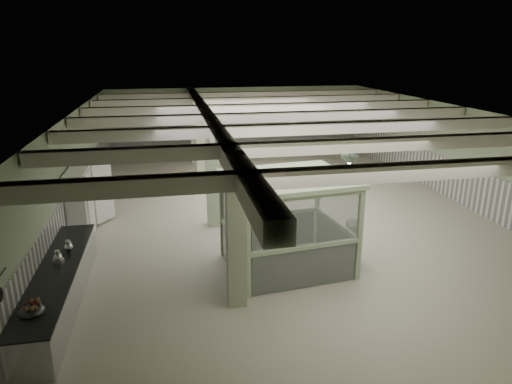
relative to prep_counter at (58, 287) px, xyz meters
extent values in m
plane|color=beige|center=(6.54, 5.29, -0.46)|extent=(20.00, 20.00, 0.00)
cube|color=beige|center=(6.54, 5.29, 3.14)|extent=(14.00, 20.00, 0.02)
cube|color=#9EB08D|center=(6.54, 15.29, 1.34)|extent=(14.00, 0.02, 3.60)
cube|color=#9EB08D|center=(6.54, -4.71, 1.34)|extent=(14.00, 0.02, 3.60)
cube|color=#9EB08D|center=(-0.46, 5.29, 1.34)|extent=(0.02, 20.00, 3.60)
cube|color=#9EB08D|center=(13.54, 5.29, 1.34)|extent=(0.02, 20.00, 3.60)
cube|color=white|center=(-0.43, 5.29, 0.29)|extent=(0.05, 19.90, 1.50)
cube|color=white|center=(13.52, 5.29, 0.29)|extent=(0.05, 19.90, 1.50)
cube|color=white|center=(6.54, 15.26, 0.29)|extent=(13.90, 0.05, 1.50)
cube|color=silver|center=(4.04, 5.29, 2.92)|extent=(0.45, 19.90, 0.40)
cube|color=silver|center=(6.54, -2.21, 2.96)|extent=(13.90, 0.35, 0.32)
cube|color=silver|center=(6.54, 0.29, 2.96)|extent=(13.90, 0.35, 0.32)
cube|color=silver|center=(6.54, 2.79, 2.96)|extent=(13.90, 0.35, 0.32)
cube|color=silver|center=(6.54, 5.29, 2.96)|extent=(13.90, 0.35, 0.32)
cube|color=silver|center=(6.54, 7.79, 2.96)|extent=(13.90, 0.35, 0.32)
cube|color=silver|center=(6.54, 10.29, 2.96)|extent=(13.90, 0.35, 0.32)
cube|color=silver|center=(6.54, 12.79, 2.96)|extent=(13.90, 0.35, 0.32)
cube|color=beige|center=(4.04, -0.71, 1.34)|extent=(0.42, 0.42, 3.60)
cube|color=beige|center=(4.04, 4.29, 1.34)|extent=(0.42, 0.42, 3.60)
cube|color=beige|center=(4.04, 9.29, 1.34)|extent=(0.42, 0.42, 3.60)
cube|color=beige|center=(4.04, 13.29, 1.34)|extent=(0.42, 0.42, 3.60)
cone|color=#304031|center=(7.04, 0.29, 2.59)|extent=(0.44, 0.44, 0.22)
cone|color=#304031|center=(7.04, 5.79, 2.59)|extent=(0.44, 0.44, 0.22)
cone|color=#304031|center=(7.04, 10.79, 2.59)|extent=(0.44, 0.44, 0.22)
cube|color=silver|center=(0.00, 0.00, -0.02)|extent=(0.91, 5.42, 0.88)
cube|color=black|center=(0.00, 0.00, 0.43)|extent=(0.95, 5.46, 0.04)
cylinder|color=#B2B2B7|center=(0.00, 0.34, 0.48)|extent=(0.29, 0.29, 0.09)
cylinder|color=black|center=(-0.34, -2.32, 1.17)|extent=(0.03, 0.26, 0.26)
cube|color=white|center=(-0.11, 4.51, 0.59)|extent=(0.58, 2.30, 2.11)
cube|color=white|center=(0.21, 3.99, 0.59)|extent=(0.06, 0.86, 2.01)
cube|color=white|center=(0.33, 5.14, 0.59)|extent=(0.54, 0.74, 2.01)
cube|color=silver|center=(0.25, 3.99, 0.59)|extent=(0.02, 0.05, 0.30)
cube|color=silver|center=(0.25, 5.04, 0.59)|extent=(0.02, 0.05, 0.30)
cube|color=#AEC49D|center=(4.34, -0.52, 0.76)|extent=(0.13, 0.13, 2.44)
cube|color=#AEC49D|center=(4.04, 1.90, 0.76)|extent=(0.13, 0.13, 2.44)
cube|color=#AEC49D|center=(7.24, -0.17, 0.76)|extent=(0.13, 0.13, 2.44)
cube|color=#AEC49D|center=(6.95, 2.25, 0.76)|extent=(0.13, 0.13, 2.44)
cube|color=#AEC49D|center=(5.64, 0.87, 2.04)|extent=(3.48, 3.06, 0.12)
cube|color=silver|center=(5.79, -0.35, 0.09)|extent=(2.71, 0.39, 1.05)
cube|color=silver|center=(5.79, -0.35, 1.32)|extent=(2.71, 0.39, 1.22)
cube|color=silver|center=(5.49, 2.08, 0.09)|extent=(2.71, 0.39, 1.05)
cube|color=silver|center=(5.49, 2.08, 1.32)|extent=(2.71, 0.39, 1.22)
cube|color=silver|center=(4.19, 0.69, 0.09)|extent=(0.33, 2.23, 1.05)
cube|color=silver|center=(4.19, 0.69, 1.32)|extent=(0.33, 2.23, 1.22)
cube|color=silver|center=(7.09, 1.04, 0.09)|extent=(0.33, 2.23, 1.05)
cube|color=silver|center=(7.09, 1.04, 1.32)|extent=(0.33, 2.23, 1.22)
cube|color=#58594A|center=(7.49, 0.71, 0.13)|extent=(0.50, 0.62, 1.18)
camera|label=1|loc=(2.67, -10.00, 5.26)|focal=32.00mm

